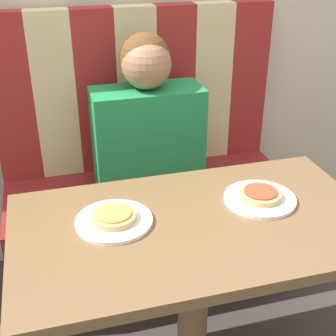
{
  "coord_description": "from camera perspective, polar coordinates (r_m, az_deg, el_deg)",
  "views": [
    {
      "loc": [
        -0.39,
        -1.09,
        1.48
      ],
      "look_at": [
        0.0,
        0.31,
        0.72
      ],
      "focal_mm": 50.0,
      "sensor_mm": 36.0,
      "label": 1
    }
  ],
  "objects": [
    {
      "name": "booth_seat",
      "position": [
        2.14,
        -2.21,
        -7.64
      ],
      "size": [
        1.2,
        0.51,
        0.49
      ],
      "color": "maroon",
      "rests_on": "ground_plane"
    },
    {
      "name": "booth_backrest",
      "position": [
        2.06,
        -3.93,
        9.5
      ],
      "size": [
        1.2,
        0.08,
        0.7
      ],
      "color": "maroon",
      "rests_on": "booth_seat"
    },
    {
      "name": "dining_table",
      "position": [
        1.45,
        3.28,
        -9.64
      ],
      "size": [
        1.08,
        0.61,
        0.7
      ],
      "color": "brown",
      "rests_on": "ground_plane"
    },
    {
      "name": "person",
      "position": [
        1.88,
        -2.54,
        6.17
      ],
      "size": [
        0.44,
        0.22,
        0.63
      ],
      "color": "#1E8447",
      "rests_on": "booth_seat"
    },
    {
      "name": "plate_left",
      "position": [
        1.39,
        -6.59,
        -6.44
      ],
      "size": [
        0.23,
        0.23,
        0.01
      ],
      "color": "white",
      "rests_on": "dining_table"
    },
    {
      "name": "plate_right",
      "position": [
        1.52,
        11.13,
        -3.71
      ],
      "size": [
        0.23,
        0.23,
        0.01
      ],
      "color": "white",
      "rests_on": "dining_table"
    },
    {
      "name": "pizza_left",
      "position": [
        1.38,
        -6.63,
        -5.84
      ],
      "size": [
        0.13,
        0.13,
        0.02
      ],
      "color": "tan",
      "rests_on": "plate_left"
    },
    {
      "name": "pizza_right",
      "position": [
        1.51,
        11.18,
        -3.15
      ],
      "size": [
        0.13,
        0.13,
        0.02
      ],
      "color": "tan",
      "rests_on": "plate_right"
    }
  ]
}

